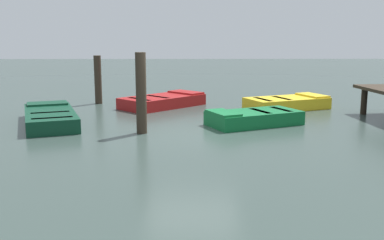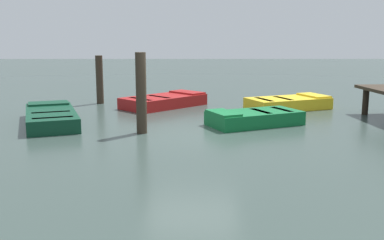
% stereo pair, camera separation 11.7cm
% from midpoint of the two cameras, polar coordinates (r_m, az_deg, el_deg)
% --- Properties ---
extents(ground_plane, '(80.00, 80.00, 0.00)m').
position_cam_midpoint_polar(ground_plane, '(11.95, 0.28, -1.65)').
color(ground_plane, '#33423D').
extents(rowboat_dark_green, '(3.69, 2.45, 0.46)m').
position_cam_midpoint_polar(rowboat_dark_green, '(13.77, -17.33, 0.42)').
color(rowboat_dark_green, '#0C3823').
rests_on(rowboat_dark_green, ground_plane).
extents(rowboat_green, '(2.27, 2.95, 0.46)m').
position_cam_midpoint_polar(rowboat_green, '(13.10, 8.17, 0.30)').
color(rowboat_green, '#0F602D').
rests_on(rowboat_green, ground_plane).
extents(rowboat_red, '(3.22, 3.23, 0.46)m').
position_cam_midpoint_polar(rowboat_red, '(16.40, -3.35, 2.45)').
color(rowboat_red, maroon).
rests_on(rowboat_red, ground_plane).
extents(rowboat_yellow, '(2.38, 3.16, 0.46)m').
position_cam_midpoint_polar(rowboat_yellow, '(16.25, 12.41, 2.15)').
color(rowboat_yellow, gold).
rests_on(rowboat_yellow, ground_plane).
extents(mooring_piling_near_left, '(0.27, 0.27, 1.83)m').
position_cam_midpoint_polar(mooring_piling_near_left, '(17.47, -11.52, 5.07)').
color(mooring_piling_near_left, '#33281E').
rests_on(mooring_piling_near_left, ground_plane).
extents(mooring_piling_near_right, '(0.28, 0.28, 2.14)m').
position_cam_midpoint_polar(mooring_piling_near_right, '(11.82, -6.22, 3.41)').
color(mooring_piling_near_right, '#33281E').
rests_on(mooring_piling_near_right, ground_plane).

